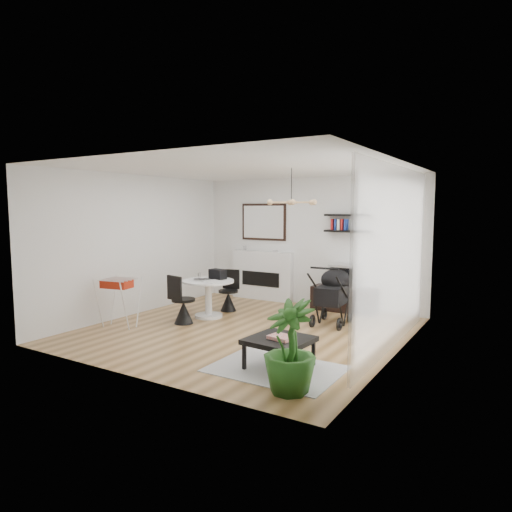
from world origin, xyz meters
The scene contains 25 objects.
floor centered at (0.00, 0.00, 0.00)m, with size 5.00×5.00×0.00m, color brown.
ceiling centered at (0.00, 0.00, 2.70)m, with size 5.00×5.00×0.00m, color white.
wall_back centered at (0.00, 2.50, 1.35)m, with size 5.00×5.00×0.00m, color white.
wall_left centered at (-2.50, 0.00, 1.35)m, with size 5.00×5.00×0.00m, color white.
wall_right centered at (2.50, 0.00, 1.35)m, with size 5.00×5.00×0.00m, color white.
sheer_curtain centered at (2.40, 0.20, 1.35)m, with size 0.04×3.60×2.60m, color white.
fireplace centered at (-1.10, 2.42, 0.69)m, with size 1.50×0.17×2.16m.
shelf_lower centered at (0.90, 2.37, 1.60)m, with size 0.90×0.25×0.04m, color black.
shelf_upper centered at (0.90, 2.37, 1.92)m, with size 0.90×0.25×0.04m, color black.
pendant_lamp centered at (0.70, 0.30, 2.15)m, with size 0.90×0.90×0.10m, color tan, non-canonical shape.
tv_console centered at (0.90, 2.27, 0.24)m, with size 1.28×0.45×0.48m, color black.
crt_tv centered at (0.91, 2.26, 0.72)m, with size 0.54×0.47×0.47m.
dining_table centered at (-1.11, 0.44, 0.47)m, with size 0.97×0.97×0.71m.
laptop centered at (-1.19, 0.36, 0.72)m, with size 0.31×0.20×0.02m, color black.
black_bag centered at (-1.04, 0.65, 0.80)m, with size 0.31×0.19×0.19m, color black.
newspaper centered at (-0.91, 0.34, 0.71)m, with size 0.38×0.31×0.01m, color silver.
drinking_glass centered at (-1.42, 0.57, 0.76)m, with size 0.06×0.06×0.10m, color white.
chair_far centered at (-1.10, 1.09, 0.26)m, with size 0.42×0.43×0.82m.
chair_near centered at (-1.20, -0.19, 0.28)m, with size 0.44×0.45×0.88m.
drying_rack centered at (-1.99, -0.94, 0.45)m, with size 0.66×0.63×0.86m.
stroller centered at (1.09, 1.20, 0.47)m, with size 0.59×0.92×1.09m.
rug centered at (1.34, -1.36, 0.01)m, with size 1.63×1.18×0.01m, color #A0A0A0.
coffee_table centered at (1.36, -1.30, 0.35)m, with size 0.81×0.81×0.39m.
magazines centered at (1.40, -1.33, 0.42)m, with size 0.31×0.24×0.04m, color #CB3A32.
potted_plant centered at (1.83, -1.93, 0.53)m, with size 0.59×0.59×1.05m, color #225618.
Camera 1 is at (4.07, -6.33, 2.06)m, focal length 32.00 mm.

